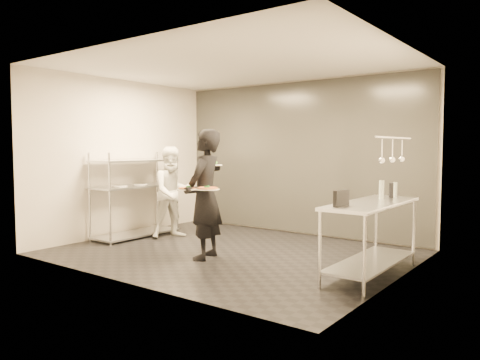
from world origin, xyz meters
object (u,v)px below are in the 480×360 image
Objects in this scene: waiter at (205,194)px; pos_monitor at (341,198)px; bottle_dark at (391,190)px; bottle_green at (382,190)px; bottle_clear at (395,189)px; chef at (173,192)px; pass_rack at (136,193)px; pizza_plate_near at (188,188)px; pizza_plate_far at (208,189)px; salad_plate at (214,164)px; prep_counter at (371,226)px.

waiter is 7.15× the size of pos_monitor.
bottle_green is at bearing -113.00° from bottle_dark.
bottle_clear is (0.05, 0.37, -0.02)m from bottle_green.
waiter is 7.69× the size of bottle_green.
bottle_clear is at bearing -59.69° from chef.
waiter is (2.10, -0.53, 0.15)m from pass_rack.
pizza_plate_near is 2.60m from bottle_green.
salad_plate is (-0.26, 0.44, 0.32)m from pizza_plate_far.
pass_rack is at bearing -172.18° from bottle_dark.
bottle_dark is (2.37, 1.37, 0.00)m from pizza_plate_near.
waiter is at bearing 138.08° from pizza_plate_far.
prep_counter is 7.26× the size of salad_plate.
bottle_green is at bearing 27.61° from pizza_plate_near.
pizza_plate_near reaches higher than prep_counter.
pass_rack is 4.90× the size of pizza_plate_far.
chef is at bearing -176.00° from bottle_dark.
bottle_dark is (3.76, 0.26, 0.22)m from chef.
pos_monitor is (2.16, -0.34, -0.34)m from salad_plate.
bottle_green is at bearing 94.86° from prep_counter.
pizza_plate_far is at bearing -168.54° from pos_monitor.
waiter is 2.61m from bottle_clear.
pass_rack is 2.15m from pizza_plate_near.
pizza_plate_far is (1.71, -1.05, 0.23)m from chef.
waiter is at bearing -96.77° from chef.
prep_counter is at bearing -85.14° from bottle_green.
pass_rack is 0.89× the size of prep_counter.
pizza_plate_far is 1.63× the size of bottle_dark.
prep_counter is 7.51× the size of bottle_green.
waiter is 1.73m from chef.
bottle_green is at bearing 93.85° from pos_monitor.
pizza_plate_near is 1.16× the size of pos_monitor.
pizza_plate_far is 1.32× the size of salad_plate.
waiter is 0.50m from salad_plate.
bottle_dark reaches higher than bottle_clear.
chef reaches higher than bottle_dark.
bottle_dark reaches higher than pos_monitor.
waiter is 2.40m from bottle_green.
pos_monitor is at bearing 70.76° from waiter.
bottle_clear is (2.35, 1.57, 0.00)m from pizza_plate_near.
waiter is at bearing -173.92° from pos_monitor.
prep_counter is 2.41m from salad_plate.
chef is at bearing -178.47° from bottle_green.
pass_rack reaches higher than bottle_clear.
pass_rack is 2.15m from salad_plate.
pizza_plate_far is 2.54m from bottle_clear.
pizza_plate_far is 2.44m from bottle_dark.
waiter is 7.43× the size of salad_plate.
pass_rack is 8.00× the size of bottle_dark.
salad_plate is (0.06, 0.49, 0.33)m from pizza_plate_near.
pizza_plate_near is (-0.10, -0.24, 0.10)m from waiter.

